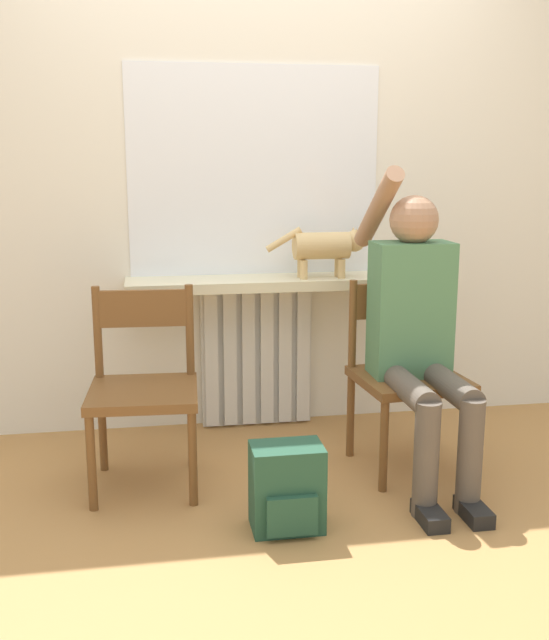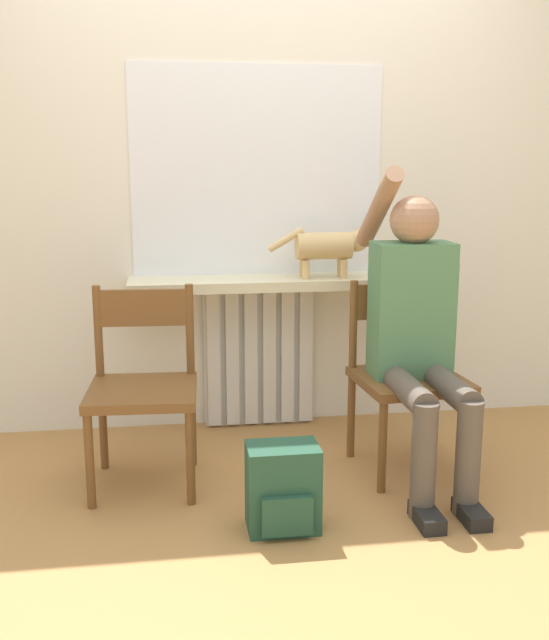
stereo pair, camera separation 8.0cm
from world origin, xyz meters
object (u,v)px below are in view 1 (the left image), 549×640
Objects in this scene: cat at (327,246)px; backpack at (287,488)px; chair_left at (144,385)px; chair_right at (406,372)px; person at (418,326)px.

cat is 1.51× the size of backpack.
chair_left is 1.16m from chair_right.
chair_right is 0.27m from person.
chair_left is 0.78m from backpack.
backpack is (0.52, -0.51, -0.28)m from chair_left.
chair_left is 1.68× the size of cat.
cat is at bearing 32.39° from chair_left.
chair_right is 0.86m from backpack.
backpack is (-0.64, -0.39, -0.52)m from person.
backpack is at bearing -110.93° from cat.
chair_right is 2.54× the size of backpack.
person is (0.00, -0.12, 0.24)m from chair_right.
chair_right is at bearing 3.25° from chair_left.
chair_right is 0.62× the size of person.
chair_left is at bearing 175.15° from chair_right.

